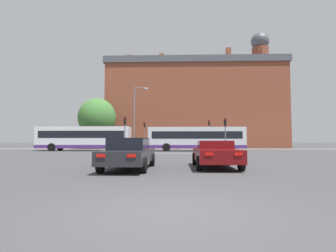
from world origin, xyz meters
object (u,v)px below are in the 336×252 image
object	(u,v)px
pedestrian_waiting	(179,142)
pedestrian_walking_west	(234,143)
traffic_light_far_right	(209,130)
traffic_light_far_left	(144,131)
car_roadster_right	(215,154)
bus_crossing_trailing	(84,138)
car_saloon_left	(129,153)
bus_crossing_lead	(196,138)
traffic_light_near_right	(225,129)
street_lamp_junction	(136,112)
pedestrian_walking_east	(177,143)
traffic_light_near_left	(125,128)

from	to	relation	value
pedestrian_waiting	pedestrian_walking_west	xyz separation A→B (m)	(8.65, 0.06, -0.13)
traffic_light_far_right	traffic_light_far_left	bearing A→B (deg)	-178.92
car_roadster_right	bus_crossing_trailing	xyz separation A→B (m)	(-13.89, 21.02, 1.01)
pedestrian_waiting	car_saloon_left	bearing A→B (deg)	20.52
bus_crossing_lead	traffic_light_far_left	world-z (taller)	traffic_light_far_left
bus_crossing_trailing	traffic_light_far_left	xyz separation A→B (m)	(6.87, 8.13, 1.23)
traffic_light_far_left	pedestrian_walking_west	size ratio (longest dim) A/B	2.65
car_roadster_right	traffic_light_near_right	bearing A→B (deg)	77.65
car_roadster_right	bus_crossing_lead	bearing A→B (deg)	88.10
street_lamp_junction	traffic_light_far_right	bearing A→B (deg)	41.75
bus_crossing_trailing	traffic_light_far_right	bearing A→B (deg)	-64.24
pedestrian_walking_east	pedestrian_walking_west	xyz separation A→B (m)	(8.93, 0.48, -0.04)
traffic_light_far_left	car_saloon_left	bearing A→B (deg)	-84.26
bus_crossing_lead	traffic_light_far_left	bearing A→B (deg)	42.13
traffic_light_near_right	car_saloon_left	bearing A→B (deg)	-114.04
pedestrian_waiting	traffic_light_near_left	bearing A→B (deg)	0.87
street_lamp_junction	pedestrian_walking_east	world-z (taller)	street_lamp_junction
street_lamp_junction	pedestrian_walking_west	world-z (taller)	street_lamp_junction
traffic_light_near_left	pedestrian_walking_east	xyz separation A→B (m)	(5.81, 12.95, -1.66)
car_saloon_left	car_roadster_right	xyz separation A→B (m)	(4.01, 0.82, -0.06)
traffic_light_near_right	bus_crossing_trailing	bearing A→B (deg)	163.36
car_saloon_left	bus_crossing_lead	xyz separation A→B (m)	(4.64, 21.51, 0.89)
traffic_light_far_left	street_lamp_junction	bearing A→B (deg)	-89.55
traffic_light_far_right	pedestrian_walking_east	size ratio (longest dim) A/B	2.70
car_roadster_right	traffic_light_far_left	xyz separation A→B (m)	(-7.02, 29.15, 2.24)
car_roadster_right	pedestrian_walking_west	world-z (taller)	pedestrian_walking_west
pedestrian_walking_west	traffic_light_near_right	bearing A→B (deg)	-3.31
traffic_light_far_left	traffic_light_near_left	bearing A→B (deg)	-92.28
car_saloon_left	traffic_light_far_left	bearing A→B (deg)	96.90
street_lamp_junction	pedestrian_walking_west	bearing A→B (deg)	32.92
street_lamp_junction	traffic_light_far_left	bearing A→B (deg)	90.45
car_roadster_right	traffic_light_far_right	size ratio (longest dim) A/B	0.96
traffic_light_near_right	pedestrian_waiting	distance (m)	14.33
pedestrian_walking_west	bus_crossing_trailing	bearing A→B (deg)	-56.20
traffic_light_near_left	traffic_light_near_right	bearing A→B (deg)	-0.11
car_saloon_left	traffic_light_far_left	distance (m)	30.20
car_saloon_left	bus_crossing_trailing	distance (m)	23.99
car_saloon_left	traffic_light_near_right	size ratio (longest dim) A/B	1.29
bus_crossing_lead	pedestrian_walking_east	bearing A→B (deg)	16.23
car_roadster_right	pedestrian_walking_east	distance (m)	28.87
bus_crossing_lead	traffic_light_near_left	bearing A→B (deg)	120.52
traffic_light_near_left	traffic_light_far_left	world-z (taller)	traffic_light_far_left
traffic_light_near_right	traffic_light_near_left	xyz separation A→B (m)	(-10.97, 0.02, 0.12)
bus_crossing_lead	bus_crossing_trailing	distance (m)	14.52
traffic_light_near_left	pedestrian_waiting	world-z (taller)	traffic_light_near_left
pedestrian_walking_west	pedestrian_waiting	bearing A→B (deg)	-77.26
bus_crossing_lead	pedestrian_walking_west	distance (m)	10.85
bus_crossing_lead	pedestrian_walking_west	bearing A→B (deg)	-37.33
traffic_light_near_left	pedestrian_walking_west	bearing A→B (deg)	42.33
pedestrian_waiting	pedestrian_walking_east	world-z (taller)	pedestrian_waiting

